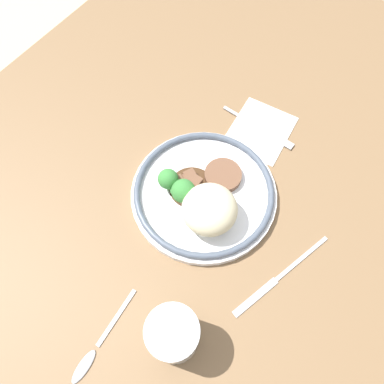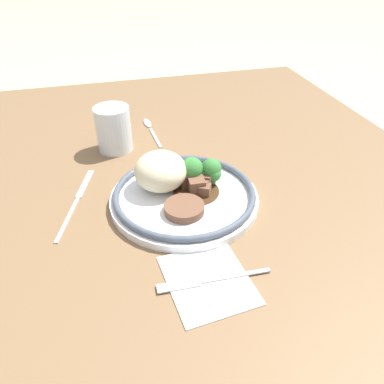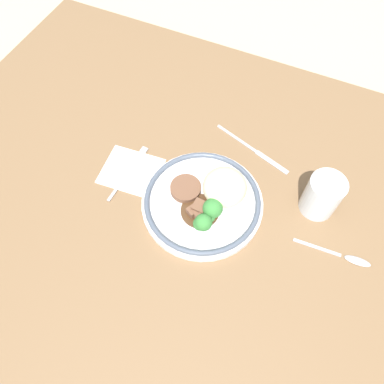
% 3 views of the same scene
% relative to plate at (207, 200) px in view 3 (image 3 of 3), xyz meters
% --- Properties ---
extents(ground_plane, '(8.00, 8.00, 0.00)m').
position_rel_plate_xyz_m(ground_plane, '(-0.02, -0.02, -0.07)').
color(ground_plane, tan).
extents(dining_table, '(1.43, 1.08, 0.04)m').
position_rel_plate_xyz_m(dining_table, '(-0.02, -0.02, -0.05)').
color(dining_table, brown).
rests_on(dining_table, ground).
extents(napkin, '(0.15, 0.13, 0.00)m').
position_rel_plate_xyz_m(napkin, '(-0.20, 0.01, -0.02)').
color(napkin, white).
rests_on(napkin, dining_table).
extents(plate, '(0.27, 0.27, 0.09)m').
position_rel_plate_xyz_m(plate, '(0.00, 0.00, 0.00)').
color(plate, white).
rests_on(plate, dining_table).
extents(juice_glass, '(0.08, 0.08, 0.10)m').
position_rel_plate_xyz_m(juice_glass, '(0.23, 0.10, 0.02)').
color(juice_glass, orange).
rests_on(juice_glass, dining_table).
extents(fork, '(0.02, 0.17, 0.00)m').
position_rel_plate_xyz_m(fork, '(-0.21, 0.02, -0.02)').
color(fork, '#ADADB2').
rests_on(fork, napkin).
extents(knife, '(0.21, 0.08, 0.00)m').
position_rel_plate_xyz_m(knife, '(0.05, 0.19, -0.02)').
color(knife, '#ADADB2').
rests_on(knife, dining_table).
extents(spoon, '(0.17, 0.02, 0.01)m').
position_rel_plate_xyz_m(spoon, '(0.32, 0.01, -0.02)').
color(spoon, '#ADADB2').
rests_on(spoon, dining_table).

